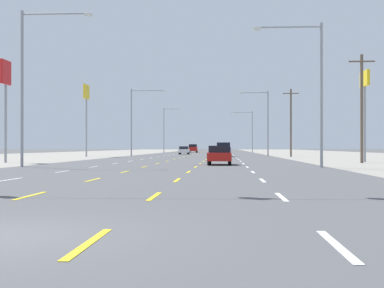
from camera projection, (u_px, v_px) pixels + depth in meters
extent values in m
plane|color=#4C4C4F|center=(196.00, 157.00, 74.47)|extent=(572.00, 572.00, 0.00)
cube|color=gray|center=(15.00, 157.00, 75.89)|extent=(28.00, 440.00, 0.01)
cube|color=white|center=(11.00, 180.00, 23.35)|extent=(0.14, 2.60, 0.01)
cube|color=white|center=(62.00, 172.00, 30.84)|extent=(0.14, 2.60, 0.01)
cube|color=white|center=(94.00, 167.00, 38.33)|extent=(0.14, 2.60, 0.01)
cube|color=white|center=(115.00, 163.00, 45.82)|extent=(0.14, 2.60, 0.01)
cube|color=white|center=(130.00, 161.00, 53.30)|extent=(0.14, 2.60, 0.01)
cube|color=white|center=(142.00, 159.00, 60.79)|extent=(0.14, 2.60, 0.01)
cube|color=white|center=(151.00, 158.00, 68.28)|extent=(0.14, 2.60, 0.01)
cube|color=white|center=(158.00, 157.00, 75.77)|extent=(0.14, 2.60, 0.01)
cube|color=white|center=(164.00, 156.00, 83.25)|extent=(0.14, 2.60, 0.01)
cube|color=white|center=(169.00, 155.00, 90.74)|extent=(0.14, 2.60, 0.01)
cube|color=white|center=(173.00, 155.00, 98.23)|extent=(0.14, 2.60, 0.01)
cube|color=white|center=(177.00, 154.00, 105.72)|extent=(0.14, 2.60, 0.01)
cube|color=white|center=(180.00, 154.00, 113.20)|extent=(0.14, 2.60, 0.01)
cube|color=white|center=(183.00, 153.00, 120.69)|extent=(0.14, 2.60, 0.01)
cube|color=white|center=(185.00, 153.00, 128.18)|extent=(0.14, 2.60, 0.01)
cube|color=white|center=(187.00, 152.00, 135.67)|extent=(0.14, 2.60, 0.01)
cube|color=white|center=(189.00, 152.00, 143.15)|extent=(0.14, 2.60, 0.01)
cube|color=white|center=(191.00, 152.00, 150.64)|extent=(0.14, 2.60, 0.01)
cube|color=white|center=(192.00, 152.00, 158.13)|extent=(0.14, 2.60, 0.01)
cube|color=white|center=(194.00, 151.00, 165.62)|extent=(0.14, 2.60, 0.01)
cube|color=white|center=(195.00, 151.00, 173.11)|extent=(0.14, 2.60, 0.01)
cube|color=white|center=(196.00, 151.00, 180.59)|extent=(0.14, 2.60, 0.01)
cube|color=white|center=(197.00, 151.00, 188.08)|extent=(0.14, 2.60, 0.01)
cube|color=white|center=(198.00, 151.00, 195.57)|extent=(0.14, 2.60, 0.01)
cube|color=white|center=(199.00, 151.00, 203.06)|extent=(0.14, 2.60, 0.01)
cube|color=white|center=(200.00, 150.00, 210.54)|extent=(0.14, 2.60, 0.01)
cube|color=white|center=(201.00, 150.00, 218.03)|extent=(0.14, 2.60, 0.01)
cube|color=white|center=(202.00, 150.00, 225.52)|extent=(0.14, 2.60, 0.01)
cube|color=yellow|center=(31.00, 196.00, 15.67)|extent=(0.14, 2.60, 0.01)
cube|color=yellow|center=(93.00, 180.00, 23.15)|extent=(0.14, 2.60, 0.01)
cube|color=yellow|center=(125.00, 172.00, 30.64)|extent=(0.14, 2.60, 0.01)
cube|color=yellow|center=(145.00, 167.00, 38.13)|extent=(0.14, 2.60, 0.01)
cube|color=yellow|center=(158.00, 164.00, 45.62)|extent=(0.14, 2.60, 0.01)
cube|color=yellow|center=(167.00, 161.00, 53.10)|extent=(0.14, 2.60, 0.01)
cube|color=yellow|center=(174.00, 159.00, 60.59)|extent=(0.14, 2.60, 0.01)
cube|color=yellow|center=(179.00, 158.00, 68.08)|extent=(0.14, 2.60, 0.01)
cube|color=yellow|center=(184.00, 157.00, 75.57)|extent=(0.14, 2.60, 0.01)
cube|color=yellow|center=(187.00, 156.00, 83.05)|extent=(0.14, 2.60, 0.01)
cube|color=yellow|center=(191.00, 155.00, 90.54)|extent=(0.14, 2.60, 0.01)
cube|color=yellow|center=(193.00, 155.00, 98.03)|extent=(0.14, 2.60, 0.01)
cube|color=yellow|center=(195.00, 154.00, 105.52)|extent=(0.14, 2.60, 0.01)
cube|color=yellow|center=(197.00, 154.00, 113.00)|extent=(0.14, 2.60, 0.01)
cube|color=yellow|center=(199.00, 153.00, 120.49)|extent=(0.14, 2.60, 0.01)
cube|color=yellow|center=(200.00, 153.00, 127.98)|extent=(0.14, 2.60, 0.01)
cube|color=yellow|center=(202.00, 152.00, 135.47)|extent=(0.14, 2.60, 0.01)
cube|color=yellow|center=(203.00, 152.00, 142.95)|extent=(0.14, 2.60, 0.01)
cube|color=yellow|center=(204.00, 152.00, 150.44)|extent=(0.14, 2.60, 0.01)
cube|color=yellow|center=(205.00, 152.00, 157.93)|extent=(0.14, 2.60, 0.01)
cube|color=yellow|center=(206.00, 151.00, 165.42)|extent=(0.14, 2.60, 0.01)
cube|color=yellow|center=(206.00, 151.00, 172.90)|extent=(0.14, 2.60, 0.01)
cube|color=yellow|center=(207.00, 151.00, 180.39)|extent=(0.14, 2.60, 0.01)
cube|color=yellow|center=(208.00, 151.00, 187.88)|extent=(0.14, 2.60, 0.01)
cube|color=yellow|center=(208.00, 151.00, 195.37)|extent=(0.14, 2.60, 0.01)
cube|color=yellow|center=(209.00, 151.00, 202.86)|extent=(0.14, 2.60, 0.01)
cube|color=yellow|center=(210.00, 150.00, 210.34)|extent=(0.14, 2.60, 0.01)
cube|color=yellow|center=(210.00, 150.00, 217.83)|extent=(0.14, 2.60, 0.01)
cube|color=yellow|center=(211.00, 150.00, 225.32)|extent=(0.14, 2.60, 0.01)
cube|color=yellow|center=(89.00, 243.00, 7.98)|extent=(0.14, 2.60, 0.01)
cube|color=yellow|center=(154.00, 196.00, 15.46)|extent=(0.14, 2.60, 0.01)
cube|color=yellow|center=(177.00, 180.00, 22.95)|extent=(0.14, 2.60, 0.01)
cube|color=yellow|center=(189.00, 172.00, 30.44)|extent=(0.14, 2.60, 0.01)
cube|color=yellow|center=(196.00, 167.00, 37.93)|extent=(0.14, 2.60, 0.01)
cube|color=yellow|center=(200.00, 164.00, 45.42)|extent=(0.14, 2.60, 0.01)
cube|color=yellow|center=(204.00, 161.00, 52.90)|extent=(0.14, 2.60, 0.01)
cube|color=yellow|center=(206.00, 159.00, 60.39)|extent=(0.14, 2.60, 0.01)
cube|color=yellow|center=(208.00, 158.00, 67.88)|extent=(0.14, 2.60, 0.01)
cube|color=yellow|center=(210.00, 157.00, 75.37)|extent=(0.14, 2.60, 0.01)
cube|color=yellow|center=(211.00, 156.00, 82.85)|extent=(0.14, 2.60, 0.01)
cube|color=yellow|center=(212.00, 155.00, 90.34)|extent=(0.14, 2.60, 0.01)
cube|color=yellow|center=(213.00, 155.00, 97.83)|extent=(0.14, 2.60, 0.01)
cube|color=yellow|center=(214.00, 154.00, 105.32)|extent=(0.14, 2.60, 0.01)
cube|color=yellow|center=(214.00, 154.00, 112.80)|extent=(0.14, 2.60, 0.01)
cube|color=yellow|center=(215.00, 153.00, 120.29)|extent=(0.14, 2.60, 0.01)
cube|color=yellow|center=(216.00, 153.00, 127.78)|extent=(0.14, 2.60, 0.01)
cube|color=yellow|center=(216.00, 152.00, 135.27)|extent=(0.14, 2.60, 0.01)
cube|color=yellow|center=(216.00, 152.00, 142.75)|extent=(0.14, 2.60, 0.01)
cube|color=yellow|center=(217.00, 152.00, 150.24)|extent=(0.14, 2.60, 0.01)
cube|color=yellow|center=(217.00, 152.00, 157.73)|extent=(0.14, 2.60, 0.01)
cube|color=yellow|center=(217.00, 151.00, 165.22)|extent=(0.14, 2.60, 0.01)
cube|color=yellow|center=(218.00, 151.00, 172.70)|extent=(0.14, 2.60, 0.01)
cube|color=yellow|center=(218.00, 151.00, 180.19)|extent=(0.14, 2.60, 0.01)
cube|color=yellow|center=(218.00, 151.00, 187.68)|extent=(0.14, 2.60, 0.01)
cube|color=yellow|center=(218.00, 151.00, 195.17)|extent=(0.14, 2.60, 0.01)
cube|color=yellow|center=(219.00, 151.00, 202.65)|extent=(0.14, 2.60, 0.01)
cube|color=yellow|center=(219.00, 150.00, 210.14)|extent=(0.14, 2.60, 0.01)
cube|color=yellow|center=(219.00, 150.00, 217.63)|extent=(0.14, 2.60, 0.01)
cube|color=yellow|center=(219.00, 150.00, 225.12)|extent=(0.14, 2.60, 0.01)
cube|color=white|center=(337.00, 245.00, 7.78)|extent=(0.14, 2.60, 0.01)
cube|color=white|center=(281.00, 197.00, 15.26)|extent=(0.14, 2.60, 0.01)
cube|color=white|center=(263.00, 180.00, 22.75)|extent=(0.14, 2.60, 0.01)
cube|color=white|center=(253.00, 172.00, 30.24)|extent=(0.14, 2.60, 0.01)
cube|color=white|center=(247.00, 167.00, 37.73)|extent=(0.14, 2.60, 0.01)
cube|color=white|center=(243.00, 164.00, 45.21)|extent=(0.14, 2.60, 0.01)
cube|color=white|center=(241.00, 161.00, 52.70)|extent=(0.14, 2.60, 0.01)
cube|color=white|center=(239.00, 159.00, 60.19)|extent=(0.14, 2.60, 0.01)
cube|color=white|center=(237.00, 158.00, 67.68)|extent=(0.14, 2.60, 0.01)
cube|color=white|center=(236.00, 157.00, 75.16)|extent=(0.14, 2.60, 0.01)
cube|color=white|center=(235.00, 156.00, 82.65)|extent=(0.14, 2.60, 0.01)
cube|color=white|center=(234.00, 155.00, 90.14)|extent=(0.14, 2.60, 0.01)
cube|color=white|center=(233.00, 155.00, 97.63)|extent=(0.14, 2.60, 0.01)
cube|color=white|center=(232.00, 154.00, 105.12)|extent=(0.14, 2.60, 0.01)
cube|color=white|center=(232.00, 154.00, 112.60)|extent=(0.14, 2.60, 0.01)
cube|color=white|center=(231.00, 153.00, 120.09)|extent=(0.14, 2.60, 0.01)
cube|color=white|center=(231.00, 153.00, 127.58)|extent=(0.14, 2.60, 0.01)
cube|color=white|center=(230.00, 152.00, 135.07)|extent=(0.14, 2.60, 0.01)
cube|color=white|center=(230.00, 152.00, 142.55)|extent=(0.14, 2.60, 0.01)
cube|color=white|center=(230.00, 152.00, 150.04)|extent=(0.14, 2.60, 0.01)
cube|color=white|center=(230.00, 152.00, 157.53)|extent=(0.14, 2.60, 0.01)
cube|color=white|center=(229.00, 151.00, 165.02)|extent=(0.14, 2.60, 0.01)
cube|color=white|center=(229.00, 151.00, 172.50)|extent=(0.14, 2.60, 0.01)
cube|color=white|center=(229.00, 151.00, 179.99)|extent=(0.14, 2.60, 0.01)
cube|color=white|center=(229.00, 151.00, 187.48)|extent=(0.14, 2.60, 0.01)
cube|color=white|center=(228.00, 151.00, 194.97)|extent=(0.14, 2.60, 0.01)
cube|color=white|center=(228.00, 151.00, 202.45)|extent=(0.14, 2.60, 0.01)
cube|color=white|center=(228.00, 150.00, 209.94)|extent=(0.14, 2.60, 0.01)
cube|color=white|center=(228.00, 150.00, 217.43)|extent=(0.14, 2.60, 0.01)
cube|color=white|center=(228.00, 150.00, 224.92)|extent=(0.14, 2.60, 0.01)
cube|color=red|center=(219.00, 157.00, 42.74)|extent=(1.80, 4.50, 0.62)
cube|color=black|center=(219.00, 149.00, 42.65)|extent=(1.62, 2.10, 0.52)
cylinder|color=black|center=(210.00, 160.00, 44.33)|extent=(0.22, 0.64, 0.64)
cylinder|color=black|center=(229.00, 160.00, 44.24)|extent=(0.22, 0.64, 0.64)
cylinder|color=black|center=(209.00, 161.00, 41.24)|extent=(0.22, 0.64, 0.64)
cylinder|color=black|center=(230.00, 161.00, 41.15)|extent=(0.22, 0.64, 0.64)
cube|color=#4C196B|center=(223.00, 151.00, 78.06)|extent=(1.98, 4.90, 0.92)
cube|color=black|center=(223.00, 145.00, 78.01)|extent=(1.82, 2.70, 0.68)
cylinder|color=black|center=(218.00, 154.00, 79.80)|extent=(0.26, 0.76, 0.76)
cylinder|color=black|center=(229.00, 154.00, 79.70)|extent=(0.26, 0.76, 0.76)
cylinder|color=black|center=(217.00, 154.00, 76.41)|extent=(0.26, 0.76, 0.76)
cylinder|color=black|center=(230.00, 154.00, 76.31)|extent=(0.26, 0.76, 0.76)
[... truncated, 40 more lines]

